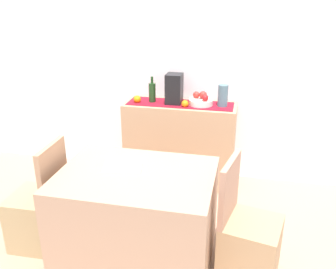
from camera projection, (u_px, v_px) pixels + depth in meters
ground_plane at (161, 230)px, 3.21m from camera, size 6.40×6.40×0.02m
room_wall_rear at (187, 54)px, 3.78m from camera, size 6.40×0.06×2.70m
sideboard_console at (180, 143)px, 3.88m from camera, size 1.16×0.42×0.88m
table_runner at (180, 104)px, 3.72m from camera, size 1.09×0.32×0.01m
fruit_bowl at (201, 102)px, 3.67m from camera, size 0.25×0.25×0.06m
apple_right at (196, 95)px, 3.69m from camera, size 0.07×0.07×0.07m
apple_center at (205, 98)px, 3.58m from camera, size 0.07×0.07×0.07m
apple_rear at (203, 95)px, 3.66m from camera, size 0.08×0.08×0.08m
wine_bottle at (152, 92)px, 3.74m from camera, size 0.07×0.07×0.27m
coffee_maker at (174, 89)px, 3.68m from camera, size 0.16×0.18×0.31m
ceramic_vase at (223, 96)px, 3.59m from camera, size 0.10×0.10×0.22m
orange_loose_far at (137, 99)px, 3.75m from camera, size 0.08×0.08×0.08m
orange_loose_mid at (185, 104)px, 3.60m from camera, size 0.07×0.07×0.07m
dining_table at (137, 217)px, 2.74m from camera, size 1.13×0.84×0.74m
open_book at (123, 165)px, 2.71m from camera, size 0.32×0.26×0.02m
chair_near_window at (40, 215)px, 2.94m from camera, size 0.41×0.41×0.90m
chair_by_corner at (248, 243)px, 2.61m from camera, size 0.47×0.47×0.90m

